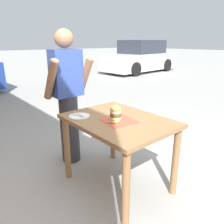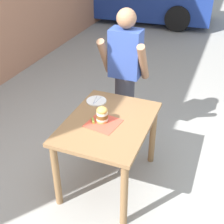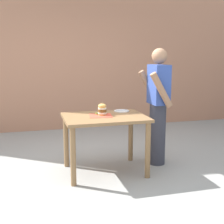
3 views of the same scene
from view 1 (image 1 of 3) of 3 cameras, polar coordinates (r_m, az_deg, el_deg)
The scene contains 8 objects.
ground_plane at distance 2.62m, azimuth 1.49°, elevation -18.27°, with size 80.00×80.00×0.00m, color #9E9E99.
patio_table at distance 2.29m, azimuth 1.62°, elevation -4.97°, with size 0.82×1.10×0.79m.
serving_paper at distance 2.19m, azimuth 1.94°, elevation -2.30°, with size 0.30×0.30×0.00m, color #D64C38.
sandwich at distance 2.16m, azimuth 0.96°, elevation -0.24°, with size 0.12×0.12×0.19m.
pickle_spear at distance 2.11m, azimuth 0.11°, elevation -2.68°, with size 0.02×0.02×0.08m, color #8EA83D.
side_plate_with_forks at distance 2.33m, azimuth -8.54°, elevation -1.09°, with size 0.22×0.22×0.02m.
diner_across_table at distance 2.79m, azimuth -11.46°, elevation 3.91°, with size 0.55×0.35×1.69m.
parked_car_mid_block at distance 11.76m, azimuth 7.39°, elevation 13.86°, with size 4.30×2.04×1.60m.
Camera 1 is at (-1.41, -1.57, 1.55)m, focal length 35.00 mm.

